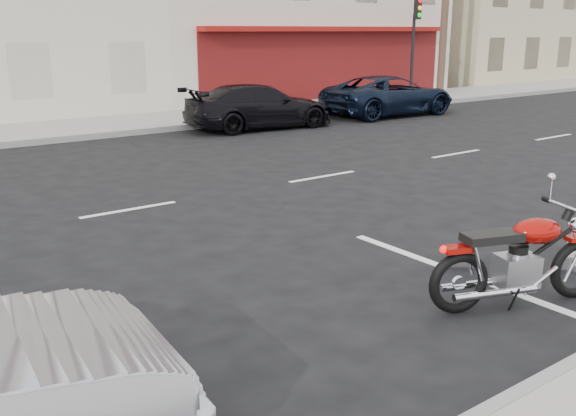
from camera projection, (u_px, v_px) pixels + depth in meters
The scene contains 5 objects.
ground at pixel (236, 192), 11.34m from camera, with size 120.00×120.00×0.00m, color black.
traffic_light at pixel (415, 35), 24.86m from camera, with size 0.26×0.30×3.80m.
fire_hydrant at pixel (382, 90), 24.67m from camera, with size 0.20×0.20×0.72m.
suv_far at pixel (389, 95), 21.34m from camera, with size 2.17×4.71×1.31m, color black.
car_far at pixel (259, 106), 18.44m from camera, with size 1.78×4.39×1.27m, color black.
Camera 1 is at (-5.83, -9.38, 2.76)m, focal length 40.00 mm.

